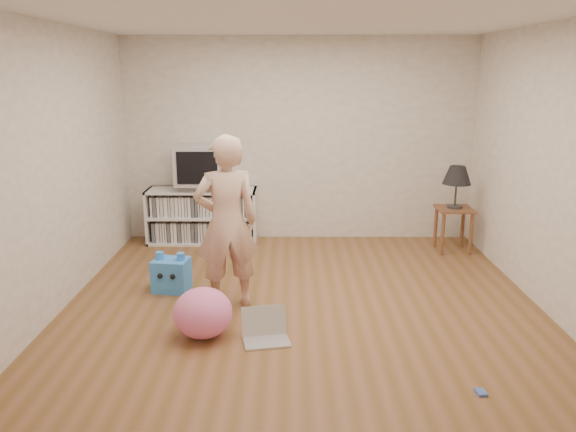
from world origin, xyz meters
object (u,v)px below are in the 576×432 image
(media_unit, at_px, (203,215))
(dvd_deck, at_px, (201,187))
(laptop, at_px, (265,331))
(plush_blue, at_px, (171,274))
(person, at_px, (227,223))
(crt_tv, at_px, (200,165))
(side_table, at_px, (454,218))
(table_lamp, at_px, (457,176))
(plush_pink, at_px, (203,313))

(media_unit, distance_m, dvd_deck, 0.39)
(dvd_deck, bearing_deg, media_unit, 90.00)
(laptop, bearing_deg, plush_blue, 122.07)
(plush_blue, bearing_deg, person, -23.31)
(media_unit, xyz_separation_m, crt_tv, (0.00, -0.02, 0.67))
(person, bearing_deg, dvd_deck, -90.41)
(side_table, bearing_deg, plush_blue, -157.73)
(side_table, distance_m, person, 3.12)
(crt_tv, bearing_deg, side_table, -6.64)
(media_unit, bearing_deg, side_table, -6.99)
(table_lamp, relative_size, plush_pink, 1.04)
(plush_pink, bearing_deg, person, 77.42)
(media_unit, xyz_separation_m, plush_blue, (-0.07, -1.70, -0.18))
(plush_pink, bearing_deg, media_unit, 98.59)
(crt_tv, relative_size, plush_blue, 1.49)
(person, height_order, plush_pink, person)
(media_unit, relative_size, table_lamp, 2.72)
(side_table, xyz_separation_m, plush_blue, (-3.21, -1.32, -0.24))
(table_lamp, relative_size, plush_blue, 1.28)
(dvd_deck, distance_m, crt_tv, 0.29)
(crt_tv, xyz_separation_m, plush_blue, (-0.07, -1.68, -0.85))
(dvd_deck, xyz_separation_m, laptop, (0.93, -2.76, -0.66))
(table_lamp, bearing_deg, media_unit, 173.01)
(plush_blue, bearing_deg, table_lamp, 30.14)
(plush_blue, height_order, plush_pink, plush_pink)
(side_table, relative_size, table_lamp, 1.07)
(table_lamp, distance_m, plush_pink, 3.67)
(media_unit, height_order, plush_pink, media_unit)
(person, bearing_deg, plush_blue, -46.65)
(dvd_deck, distance_m, table_lamp, 3.18)
(media_unit, relative_size, dvd_deck, 3.11)
(side_table, xyz_separation_m, person, (-2.59, -1.69, 0.40))
(dvd_deck, height_order, plush_pink, dvd_deck)
(table_lamp, xyz_separation_m, plush_pink, (-2.74, -2.33, -0.73))
(laptop, bearing_deg, side_table, 36.18)
(media_unit, height_order, table_lamp, table_lamp)
(media_unit, relative_size, person, 0.86)
(crt_tv, bearing_deg, plush_pink, -81.35)
(crt_tv, distance_m, plush_blue, 1.89)
(crt_tv, height_order, laptop, crt_tv)
(laptop, bearing_deg, person, 107.60)
(side_table, xyz_separation_m, table_lamp, (0.00, 0.00, 0.53))
(dvd_deck, relative_size, crt_tv, 0.75)
(dvd_deck, xyz_separation_m, person, (0.55, -2.06, 0.08))
(person, height_order, laptop, person)
(plush_pink, bearing_deg, crt_tv, 98.65)
(media_unit, height_order, laptop, media_unit)
(side_table, xyz_separation_m, laptop, (-2.22, -2.39, -0.35))
(media_unit, bearing_deg, crt_tv, -90.00)
(dvd_deck, bearing_deg, crt_tv, -90.00)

